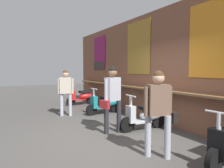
{
  "coord_description": "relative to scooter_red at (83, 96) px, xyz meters",
  "views": [
    {
      "loc": [
        4.23,
        -2.42,
        1.62
      ],
      "look_at": [
        -1.99,
        1.14,
        1.13
      ],
      "focal_mm": 32.5,
      "sensor_mm": 36.0,
      "label": 1
    }
  ],
  "objects": [
    {
      "name": "shopper_passing",
      "position": [
        1.93,
        -1.4,
        0.6
      ],
      "size": [
        0.32,
        0.53,
        1.62
      ],
      "rotation": [
        0.0,
        0.0,
        2.79
      ],
      "color": "#999EA8",
      "rests_on": "ground_plane"
    },
    {
      "name": "shopper_browsing",
      "position": [
        4.45,
        -0.95,
        0.65
      ],
      "size": [
        0.42,
        0.66,
        1.7
      ],
      "rotation": [
        0.0,
        0.0,
        0.33
      ],
      "color": "#232328",
      "rests_on": "ground_plane"
    },
    {
      "name": "scooter_red",
      "position": [
        0.0,
        0.0,
        0.0
      ],
      "size": [
        0.46,
        1.4,
        0.97
      ],
      "rotation": [
        0.0,
        0.0,
        -1.56
      ],
      "color": "red",
      "rests_on": "ground_plane"
    },
    {
      "name": "ground_plane",
      "position": [
        4.65,
        -1.08,
        -0.39
      ],
      "size": [
        37.06,
        37.06,
        0.0
      ],
      "primitive_type": "plane",
      "color": "#474442"
    },
    {
      "name": "scooter_silver",
      "position": [
        4.62,
        -0.0,
        0.0
      ],
      "size": [
        0.49,
        1.4,
        0.97
      ],
      "rotation": [
        0.0,
        0.0,
        -1.64
      ],
      "color": "#B2B5BA",
      "rests_on": "ground_plane"
    },
    {
      "name": "scooter_teal",
      "position": [
        2.28,
        -0.0,
        0.0
      ],
      "size": [
        0.47,
        1.4,
        0.97
      ],
      "rotation": [
        0.0,
        0.0,
        -1.52
      ],
      "color": "#197075",
      "rests_on": "ground_plane"
    },
    {
      "name": "market_stall_facade",
      "position": [
        4.65,
        0.94,
        1.34
      ],
      "size": [
        13.24,
        0.61,
        3.46
      ],
      "color": "brown",
      "rests_on": "ground_plane"
    },
    {
      "name": "shopper_with_handbag",
      "position": [
        6.13,
        -0.93,
        0.58
      ],
      "size": [
        0.39,
        0.66,
        1.61
      ],
      "rotation": [
        0.0,
        0.0,
        2.87
      ],
      "color": "#999EA8",
      "rests_on": "ground_plane"
    }
  ]
}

